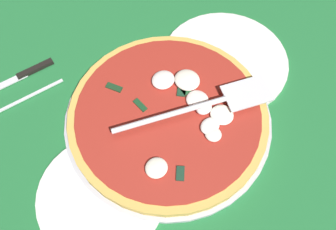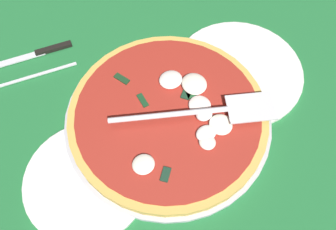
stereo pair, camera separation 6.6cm
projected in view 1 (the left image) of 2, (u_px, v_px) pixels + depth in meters
The scene contains 8 objects.
ground_plane at pixel (180, 147), 65.50cm from camera, with size 107.87×107.87×0.80cm, color #206933.
checker_pattern at pixel (180, 146), 65.11cm from camera, with size 107.87×107.87×0.10cm.
pizza_pan at pixel (168, 119), 67.00cm from camera, with size 37.95×37.95×1.18cm, color #B1B3BF.
dinner_plate_left at pixel (101, 195), 60.18cm from camera, with size 21.42×21.42×1.00cm, color silver.
dinner_plate_right at pixel (225, 61), 73.63cm from camera, with size 25.58×25.58×1.00cm, color white.
pizza at pixel (169, 115), 65.65cm from camera, with size 36.33×36.33×3.23cm.
pizza_server at pixel (202, 106), 63.56cm from camera, with size 27.74×15.61×1.00cm.
place_setting_far at pixel (15, 92), 70.16cm from camera, with size 23.02×15.00×1.40cm.
Camera 1 is at (-20.05, -17.70, 59.71)cm, focal length 38.72 mm.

